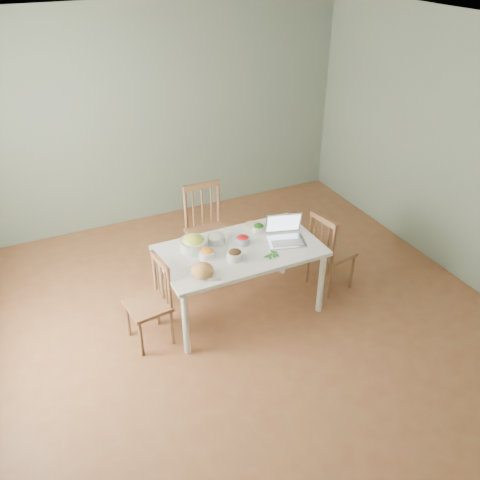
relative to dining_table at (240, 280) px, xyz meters
name	(u,v)px	position (x,y,z in m)	size (l,w,h in m)	color
floor	(243,321)	(-0.06, -0.20, -0.36)	(5.00, 5.00, 0.00)	brown
ceiling	(244,33)	(-0.06, -0.20, 2.34)	(5.00, 5.00, 0.00)	white
wall_back	(156,117)	(-0.06, 2.30, 0.99)	(5.00, 0.00, 2.70)	slate
wall_front	(468,415)	(-0.06, -2.70, 0.99)	(5.00, 0.00, 2.70)	slate
wall_right	(460,153)	(2.44, -0.20, 0.99)	(0.00, 5.00, 2.70)	slate
dining_table	(240,280)	(0.00, 0.00, 0.00)	(1.55, 0.87, 0.72)	white
chair_far	(209,232)	(-0.01, 0.76, 0.15)	(0.45, 0.43, 1.02)	brown
chair_left	(147,304)	(-0.96, -0.06, 0.07)	(0.38, 0.36, 0.86)	brown
chair_right	(332,250)	(1.05, -0.05, 0.09)	(0.40, 0.38, 0.90)	brown
bread_boule	(202,271)	(-0.49, -0.27, 0.43)	(0.20, 0.20, 0.13)	olive
butter_stick	(214,279)	(-0.42, -0.37, 0.38)	(0.12, 0.03, 0.03)	beige
bowl_squash	(194,243)	(-0.41, 0.17, 0.44)	(0.26, 0.26, 0.15)	yellow
bowl_carrot	(207,253)	(-0.34, 0.00, 0.41)	(0.16, 0.16, 0.09)	orange
bowl_onion	(216,238)	(-0.16, 0.21, 0.41)	(0.17, 0.17, 0.09)	beige
bowl_mushroom	(235,255)	(-0.12, -0.14, 0.41)	(0.15, 0.15, 0.10)	black
bowl_redpep	(243,240)	(0.07, 0.08, 0.40)	(0.14, 0.14, 0.08)	#B60008
bowl_broccoli	(258,228)	(0.31, 0.22, 0.40)	(0.13, 0.13, 0.08)	#15370A
flatbread	(253,226)	(0.31, 0.33, 0.37)	(0.18, 0.18, 0.02)	beige
basil_bunch	(271,255)	(0.21, -0.23, 0.37)	(0.18, 0.18, 0.02)	#21561D
laptop	(287,232)	(0.46, -0.09, 0.48)	(0.36, 0.31, 0.24)	silver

